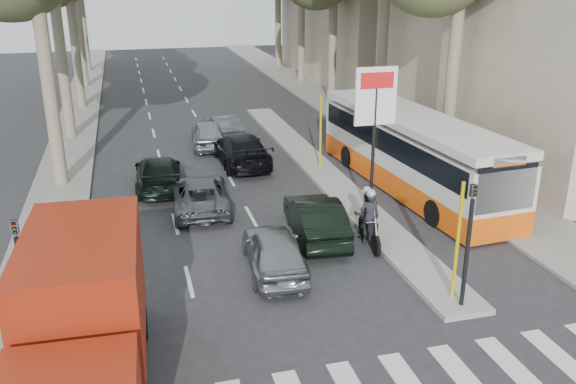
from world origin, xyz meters
name	(u,v)px	position (x,y,z in m)	size (l,w,h in m)	color
ground	(329,298)	(0.00, 0.00, 0.00)	(120.00, 120.00, 0.00)	#28282B
sidewalk_right	(332,103)	(8.60, 25.00, 0.06)	(3.20, 70.00, 0.12)	gray
median_left	(81,107)	(-8.00, 28.00, 0.06)	(2.40, 64.00, 0.12)	gray
traffic_island	(320,170)	(3.25, 11.00, 0.08)	(1.50, 26.00, 0.16)	gray
billboard	(375,122)	(3.25, 5.00, 3.70)	(1.50, 12.10, 5.60)	yellow
traffic_light_island	(470,225)	(3.25, -1.50, 2.49)	(0.16, 0.41, 3.60)	black
traffic_light_left	(21,267)	(-7.60, -1.00, 2.49)	(0.16, 0.41, 3.60)	black
silver_hatchback	(274,251)	(-1.10, 1.98, 0.69)	(1.64, 4.07, 1.39)	gray
dark_hatchback	(316,218)	(0.85, 4.02, 0.72)	(1.53, 4.38, 1.44)	black
queue_car_a	(200,194)	(-2.62, 7.68, 0.63)	(2.09, 4.54, 1.26)	#52545A
queue_car_b	(241,150)	(-0.04, 12.87, 0.76)	(2.12, 5.21, 1.51)	black
queue_car_c	(208,134)	(-1.10, 16.35, 0.71)	(1.67, 4.16, 1.42)	gray
queue_car_d	(224,127)	(-0.05, 17.88, 0.63)	(1.34, 3.85, 1.27)	#505458
queue_car_e	(158,173)	(-4.00, 10.52, 0.68)	(1.91, 4.69, 1.36)	black
red_truck	(84,316)	(-6.29, -2.29, 1.78)	(2.64, 6.40, 3.37)	black
city_bus	(412,150)	(6.20, 7.86, 1.67)	(3.49, 12.18, 3.17)	#E8520C
motorcycle	(368,217)	(2.43, 3.25, 0.90)	(0.90, 2.34, 1.99)	black
pedestrian_near	(436,147)	(8.67, 10.30, 0.95)	(0.97, 0.48, 1.66)	#453854
pedestrian_far	(442,143)	(9.18, 10.68, 1.01)	(1.14, 0.51, 1.77)	brown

